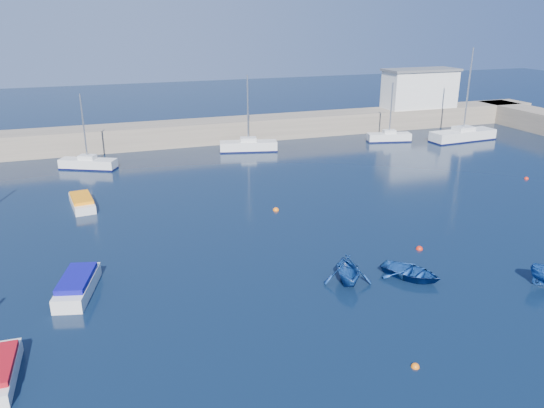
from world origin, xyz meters
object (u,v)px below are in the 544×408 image
object	(u,v)px
sailboat_8	(463,135)
motorboat_1	(77,285)
motorboat_2	(82,202)
dinghy_center	(411,272)
harbor_office	(420,89)
sailboat_6	(248,146)
sailboat_5	(88,163)
sailboat_7	(389,137)
dinghy_left	(348,269)

from	to	relation	value
sailboat_8	motorboat_1	world-z (taller)	sailboat_8
motorboat_2	dinghy_center	world-z (taller)	motorboat_2
harbor_office	motorboat_1	xyz separation A→B (m)	(-45.62, -34.90, -4.57)
harbor_office	sailboat_6	distance (m)	27.90
sailboat_5	sailboat_7	bearing A→B (deg)	-62.03
sailboat_5	sailboat_6	distance (m)	17.71
harbor_office	sailboat_7	xyz separation A→B (m)	(-8.92, -7.31, -4.52)
sailboat_5	sailboat_7	distance (m)	35.53
sailboat_6	motorboat_1	world-z (taller)	sailboat_6
motorboat_1	motorboat_2	world-z (taller)	motorboat_1
motorboat_1	dinghy_center	distance (m)	19.31
harbor_office	sailboat_8	distance (m)	10.85
sailboat_7	motorboat_2	distance (m)	38.39
motorboat_1	sailboat_7	bearing A→B (deg)	51.60
harbor_office	motorboat_1	size ratio (longest dim) A/B	2.07
motorboat_1	dinghy_center	xyz separation A→B (m)	(18.75, -4.62, -0.15)
sailboat_7	motorboat_1	world-z (taller)	sailboat_7
harbor_office	sailboat_8	world-z (taller)	sailboat_8
dinghy_center	sailboat_6	bearing A→B (deg)	55.37
motorboat_1	dinghy_left	xyz separation A→B (m)	(14.91, -3.87, 0.32)
sailboat_6	motorboat_2	size ratio (longest dim) A/B	1.86
sailboat_6	harbor_office	bearing A→B (deg)	-64.03
motorboat_2	sailboat_6	bearing A→B (deg)	29.87
harbor_office	dinghy_left	xyz separation A→B (m)	(-30.71, -38.77, -4.25)
sailboat_5	dinghy_center	bearing A→B (deg)	-123.98
harbor_office	dinghy_center	bearing A→B (deg)	-124.22
dinghy_center	sailboat_8	bearing A→B (deg)	13.16
sailboat_7	dinghy_center	distance (m)	36.87
sailboat_7	sailboat_8	distance (m)	9.35
dinghy_left	sailboat_5	bearing A→B (deg)	130.23
sailboat_6	motorboat_2	world-z (taller)	sailboat_6
harbor_office	dinghy_center	xyz separation A→B (m)	(-26.87, -39.51, -4.73)
sailboat_8	dinghy_left	bearing A→B (deg)	128.91
dinghy_center	motorboat_2	bearing A→B (deg)	98.46
motorboat_2	sailboat_8	bearing A→B (deg)	5.71
sailboat_8	motorboat_1	bearing A→B (deg)	114.43
sailboat_6	sailboat_8	distance (m)	27.13
sailboat_8	dinghy_center	distance (m)	40.01
sailboat_6	motorboat_1	bearing A→B (deg)	159.65
dinghy_left	motorboat_2	bearing A→B (deg)	143.65
sailboat_6	motorboat_1	distance (m)	34.28
sailboat_8	motorboat_2	xyz separation A→B (m)	(-45.26, -9.93, -0.26)
sailboat_6	sailboat_8	bearing A→B (deg)	-84.93
sailboat_8	dinghy_left	world-z (taller)	sailboat_8
motorboat_1	motorboat_2	distance (m)	15.05
motorboat_1	dinghy_left	distance (m)	15.41
dinghy_center	dinghy_left	xyz separation A→B (m)	(-3.84, 0.75, 0.48)
motorboat_1	dinghy_left	bearing A→B (deg)	0.13
motorboat_1	sailboat_8	bearing A→B (deg)	43.35
sailboat_5	sailboat_8	world-z (taller)	sailboat_8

